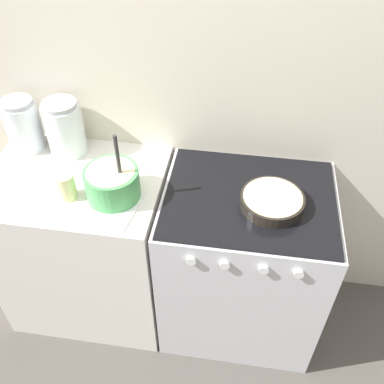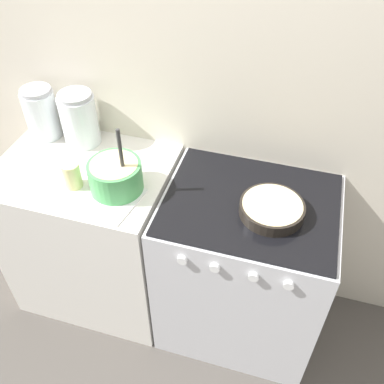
{
  "view_description": "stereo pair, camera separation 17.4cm",
  "coord_description": "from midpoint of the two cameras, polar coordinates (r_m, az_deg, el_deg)",
  "views": [
    {
      "loc": [
        0.34,
        -1.02,
        2.13
      ],
      "look_at": [
        0.15,
        0.24,
        0.94
      ],
      "focal_mm": 40.0,
      "sensor_mm": 36.0,
      "label": 1
    },
    {
      "loc": [
        0.51,
        -0.99,
        2.13
      ],
      "look_at": [
        0.15,
        0.24,
        0.94
      ],
      "focal_mm": 40.0,
      "sensor_mm": 36.0,
      "label": 2
    }
  ],
  "objects": [
    {
      "name": "mixing_bowl",
      "position": [
        1.79,
        -7.45,
        2.13
      ],
      "size": [
        0.23,
        0.23,
        0.31
      ],
      "color": "#4CA559",
      "rests_on": "countertop_cabinet"
    },
    {
      "name": "countertop_cabinet",
      "position": [
        2.28,
        -10.63,
        -5.61
      ],
      "size": [
        0.79,
        0.6,
        0.89
      ],
      "color": "silver",
      "rests_on": "ground_plane"
    },
    {
      "name": "baking_pan",
      "position": [
        1.75,
        13.43,
        -2.3
      ],
      "size": [
        0.26,
        0.26,
        0.05
      ],
      "color": "black",
      "rests_on": "stove"
    },
    {
      "name": "storage_jar_left",
      "position": [
        2.18,
        -17.18,
        9.58
      ],
      "size": [
        0.16,
        0.16,
        0.25
      ],
      "color": "silver",
      "rests_on": "countertop_cabinet"
    },
    {
      "name": "storage_jar_middle",
      "position": [
        2.08,
        -12.4,
        9.03
      ],
      "size": [
        0.17,
        0.17,
        0.26
      ],
      "color": "silver",
      "rests_on": "countertop_cabinet"
    },
    {
      "name": "ground_plane",
      "position": [
        2.39,
        -3.15,
        -20.05
      ],
      "size": [
        12.0,
        12.0,
        0.0
      ],
      "primitive_type": "plane",
      "color": "#4C4742"
    },
    {
      "name": "recipe_page",
      "position": [
        1.78,
        -7.3,
        -1.42
      ],
      "size": [
        0.2,
        0.26,
        0.01
      ],
      "color": "white",
      "rests_on": "countertop_cabinet"
    },
    {
      "name": "tin_can",
      "position": [
        1.86,
        -13.15,
        2.08
      ],
      "size": [
        0.08,
        0.08,
        0.12
      ],
      "color": "beige",
      "rests_on": "countertop_cabinet"
    },
    {
      "name": "stove",
      "position": [
        2.13,
        9.12,
        -10.12
      ],
      "size": [
        0.75,
        0.61,
        0.89
      ],
      "color": "silver",
      "rests_on": "ground_plane"
    },
    {
      "name": "wall_back",
      "position": [
        1.92,
        1.61,
        13.98
      ],
      "size": [
        4.59,
        0.05,
        2.4
      ],
      "color": "beige",
      "rests_on": "ground_plane"
    }
  ]
}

